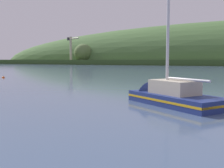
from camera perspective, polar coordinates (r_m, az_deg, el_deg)
name	(u,v)px	position (r m, az deg, el deg)	size (l,w,h in m)	color
dockside_crane	(71,51)	(190.91, -8.63, 6.82)	(11.93, 6.23, 19.06)	#4C4C51
sailboat_near_mooring	(166,100)	(21.94, 11.34, -3.27)	(9.23, 7.60, 15.58)	navy
mooring_buoy_off_fishing_boat	(3,78)	(54.85, -21.94, 1.22)	(0.56, 0.56, 0.64)	#EA5B19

